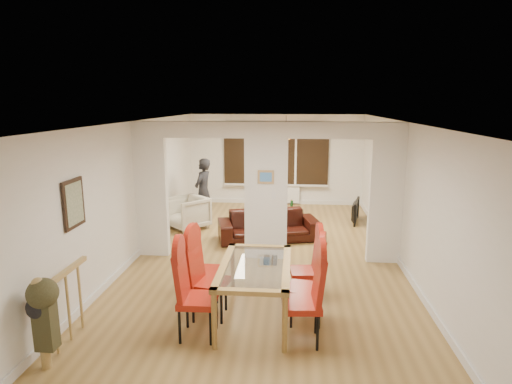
# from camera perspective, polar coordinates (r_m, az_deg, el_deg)

# --- Properties ---
(floor) EXTENTS (5.00, 9.00, 0.01)m
(floor) POSITION_cam_1_polar(r_m,az_deg,el_deg) (8.36, 1.30, -8.72)
(floor) COLOR olive
(floor) RESTS_ON ground
(room_walls) EXTENTS (5.00, 9.00, 2.60)m
(room_walls) POSITION_cam_1_polar(r_m,az_deg,el_deg) (8.00, 1.35, 0.03)
(room_walls) COLOR silver
(room_walls) RESTS_ON floor
(divider_wall) EXTENTS (5.00, 0.18, 2.60)m
(divider_wall) POSITION_cam_1_polar(r_m,az_deg,el_deg) (8.00, 1.35, 0.03)
(divider_wall) COLOR white
(divider_wall) RESTS_ON floor
(bay_window_blinds) EXTENTS (3.00, 0.08, 1.80)m
(bay_window_blinds) POSITION_cam_1_polar(r_m,az_deg,el_deg) (12.34, 2.67, 5.21)
(bay_window_blinds) COLOR black
(bay_window_blinds) RESTS_ON room_walls
(radiator) EXTENTS (1.40, 0.08, 0.50)m
(radiator) POSITION_cam_1_polar(r_m,az_deg,el_deg) (12.50, 2.61, -0.29)
(radiator) COLOR white
(radiator) RESTS_ON floor
(pendant_light) EXTENTS (0.36, 0.36, 0.36)m
(pendant_light) POSITION_cam_1_polar(r_m,az_deg,el_deg) (11.14, 4.01, 7.81)
(pendant_light) COLOR orange
(pendant_light) RESTS_ON room_walls
(stair_newel) EXTENTS (0.40, 1.20, 1.10)m
(stair_newel) POSITION_cam_1_polar(r_m,az_deg,el_deg) (5.88, -24.04, -13.31)
(stair_newel) COLOR #A4854B
(stair_newel) RESTS_ON floor
(wall_poster) EXTENTS (0.04, 0.52, 0.67)m
(wall_poster) POSITION_cam_1_polar(r_m,az_deg,el_deg) (6.31, -23.14, -1.42)
(wall_poster) COLOR gray
(wall_poster) RESTS_ON room_walls
(pillar_photo) EXTENTS (0.30, 0.03, 0.25)m
(pillar_photo) POSITION_cam_1_polar(r_m,az_deg,el_deg) (7.84, 1.31, 2.02)
(pillar_photo) COLOR #4C8CD8
(pillar_photo) RESTS_ON divider_wall
(dining_table) EXTENTS (0.95, 1.69, 0.79)m
(dining_table) POSITION_cam_1_polar(r_m,az_deg,el_deg) (6.04, -0.11, -13.13)
(dining_table) COLOR olive
(dining_table) RESTS_ON floor
(dining_chair_la) EXTENTS (0.48, 0.48, 1.18)m
(dining_chair_la) POSITION_cam_1_polar(r_m,az_deg,el_deg) (5.59, -7.78, -13.24)
(dining_chair_la) COLOR maroon
(dining_chair_la) RESTS_ON floor
(dining_chair_lb) EXTENTS (0.55, 0.55, 1.17)m
(dining_chair_lb) POSITION_cam_1_polar(r_m,az_deg,el_deg) (6.04, -6.24, -11.22)
(dining_chair_lb) COLOR maroon
(dining_chair_lb) RESTS_ON floor
(dining_chair_lc) EXTENTS (0.42, 0.42, 1.03)m
(dining_chair_lc) POSITION_cam_1_polar(r_m,az_deg,el_deg) (6.61, -6.47, -9.77)
(dining_chair_lc) COLOR maroon
(dining_chair_lc) RESTS_ON floor
(dining_chair_ra) EXTENTS (0.51, 0.51, 1.18)m
(dining_chair_ra) POSITION_cam_1_polar(r_m,az_deg,el_deg) (5.46, 6.09, -13.78)
(dining_chair_ra) COLOR maroon
(dining_chair_ra) RESTS_ON floor
(dining_chair_rb) EXTENTS (0.51, 0.51, 1.12)m
(dining_chair_rb) POSITION_cam_1_polar(r_m,az_deg,el_deg) (5.93, 6.60, -11.97)
(dining_chair_rb) COLOR maroon
(dining_chair_rb) RESTS_ON floor
(dining_chair_rc) EXTENTS (0.46, 0.46, 1.06)m
(dining_chair_rc) POSITION_cam_1_polar(r_m,az_deg,el_deg) (6.54, 6.53, -9.90)
(dining_chair_rc) COLOR maroon
(dining_chair_rc) RESTS_ON floor
(sofa) EXTENTS (2.28, 1.35, 0.63)m
(sofa) POSITION_cam_1_polar(r_m,az_deg,el_deg) (9.33, 1.65, -4.49)
(sofa) COLOR black
(sofa) RESTS_ON floor
(armchair) EXTENTS (1.17, 1.17, 0.76)m
(armchair) POSITION_cam_1_polar(r_m,az_deg,el_deg) (10.23, -9.10, -2.75)
(armchair) COLOR #BCB59F
(armchair) RESTS_ON floor
(person) EXTENTS (0.67, 0.53, 1.60)m
(person) POSITION_cam_1_polar(r_m,az_deg,el_deg) (10.58, -7.05, 0.15)
(person) COLOR black
(person) RESTS_ON floor
(television) EXTENTS (0.97, 0.34, 0.55)m
(television) POSITION_cam_1_polar(r_m,az_deg,el_deg) (10.96, 12.74, -2.45)
(television) COLOR black
(television) RESTS_ON floor
(coffee_table) EXTENTS (1.07, 0.60, 0.24)m
(coffee_table) POSITION_cam_1_polar(r_m,az_deg,el_deg) (10.89, 3.61, -3.14)
(coffee_table) COLOR black
(coffee_table) RESTS_ON floor
(bottle) EXTENTS (0.07, 0.07, 0.27)m
(bottle) POSITION_cam_1_polar(r_m,az_deg,el_deg) (10.89, 4.78, -1.76)
(bottle) COLOR #143F19
(bottle) RESTS_ON coffee_table
(bowl) EXTENTS (0.21, 0.21, 0.05)m
(bowl) POSITION_cam_1_polar(r_m,az_deg,el_deg) (10.92, 4.55, -2.32)
(bowl) COLOR black
(bowl) RESTS_ON coffee_table
(shoes) EXTENTS (0.25, 0.27, 0.10)m
(shoes) POSITION_cam_1_polar(r_m,az_deg,el_deg) (8.06, 1.94, -9.14)
(shoes) COLOR black
(shoes) RESTS_ON floor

